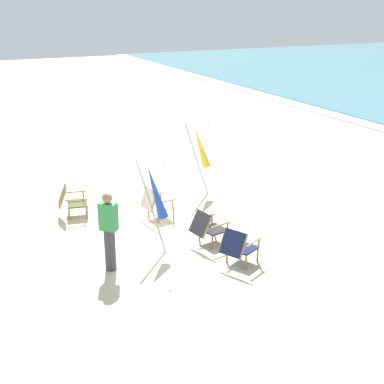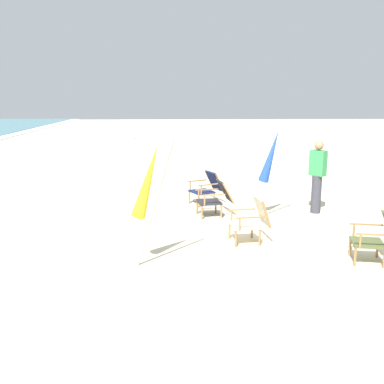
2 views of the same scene
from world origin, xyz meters
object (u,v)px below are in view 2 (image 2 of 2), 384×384
Objects in this scene: beach_chair_back_left at (216,197)px; person_near_chairs at (317,176)px; beach_chair_mid_center at (208,187)px; umbrella_furled_yellow at (148,183)px; beach_chair_front_left at (253,219)px; umbrella_furled_blue at (271,157)px; beach_chair_far_center at (378,237)px.

beach_chair_back_left is 0.52× the size of person_near_chairs.
umbrella_furled_yellow reaches higher than beach_chair_mid_center.
beach_chair_front_left is (-1.82, -0.49, 0.01)m from beach_chair_back_left.
umbrella_furled_yellow is at bearing 138.76° from umbrella_furled_blue.
beach_chair_front_left is (1.08, 1.82, 0.00)m from beach_chair_far_center.
umbrella_furled_yellow is (-4.09, 1.18, 0.91)m from beach_chair_mid_center.
umbrella_furled_blue is at bearing 108.82° from person_near_chairs.
beach_chair_front_left reaches higher than beach_chair_back_left.
person_near_chairs is at bearing -48.49° from umbrella_furled_yellow.
beach_chair_far_center is 2.12m from beach_chair_front_left.
umbrella_furled_yellow reaches higher than beach_chair_far_center.
beach_chair_front_left is at bearing -164.87° from beach_chair_back_left.
umbrella_furled_blue is 1.30m from person_near_chairs.
beach_chair_mid_center is 1.12m from beach_chair_back_left.
beach_chair_far_center is 3.11m from person_near_chairs.
umbrella_furled_yellow is at bearing 163.94° from beach_chair_mid_center.
beach_chair_back_left is 3.37m from umbrella_furled_yellow.
beach_chair_mid_center is 1.12× the size of beach_chair_front_left.
umbrella_furled_yellow is 1.25× the size of person_near_chairs.
person_near_chairs is (0.18, -2.27, 0.42)m from beach_chair_back_left.
umbrella_furled_yellow is at bearing 156.44° from beach_chair_back_left.
beach_chair_mid_center is at bearing 11.79° from beach_chair_front_left.
beach_chair_far_center is at bearing -156.27° from umbrella_furled_blue.
beach_chair_far_center is at bearing -88.86° from umbrella_furled_yellow.
beach_chair_front_left is at bearing 158.52° from umbrella_furled_blue.
beach_chair_mid_center is 2.03m from umbrella_furled_blue.
beach_chair_far_center is at bearing -120.68° from beach_chair_front_left.
beach_chair_mid_center reaches higher than beach_chair_back_left.
beach_chair_front_left is 0.40× the size of umbrella_furled_yellow.
umbrella_furled_blue is at bearing -100.45° from beach_chair_back_left.
umbrella_furled_blue reaches higher than person_near_chairs.
beach_chair_far_center is 0.96× the size of beach_chair_back_left.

